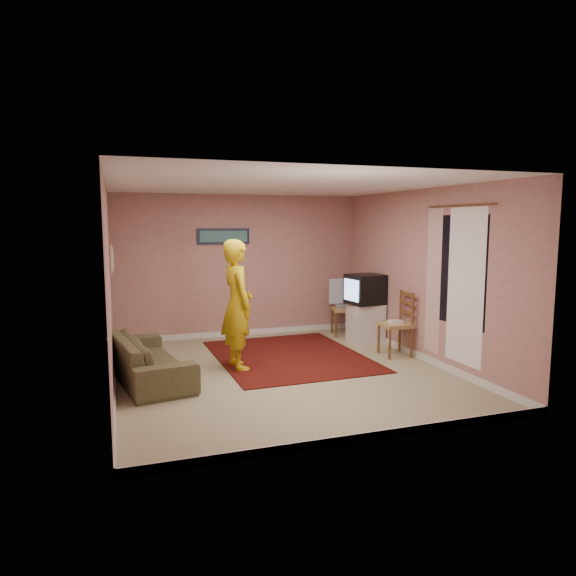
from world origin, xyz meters
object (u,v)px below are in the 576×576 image
object	(u,v)px
chair_a	(344,303)
chair_b	(396,317)
crt_tv	(366,289)
sofa	(148,358)
person	(237,305)
tv_cabinet	(365,323)

from	to	relation	value
chair_a	chair_b	xyz separation A→B (m)	(0.13, -1.62, 0.01)
crt_tv	sofa	xyz separation A→B (m)	(-3.74, -1.00, -0.65)
crt_tv	chair_b	bearing A→B (deg)	-95.07
chair_b	chair_a	bearing A→B (deg)	-171.94
crt_tv	person	size ratio (longest dim) A/B	0.36
sofa	chair_b	bearing A→B (deg)	-99.24
crt_tv	chair_b	world-z (taller)	crt_tv
sofa	tv_cabinet	bearing A→B (deg)	-85.01
chair_b	tv_cabinet	bearing A→B (deg)	-174.64
tv_cabinet	chair_a	distance (m)	0.73
crt_tv	sofa	bearing A→B (deg)	-172.45
tv_cabinet	crt_tv	distance (m)	0.60
chair_a	person	world-z (taller)	person
tv_cabinet	chair_b	xyz separation A→B (m)	(0.03, -0.95, 0.28)
tv_cabinet	chair_b	world-z (taller)	chair_b
chair_b	person	size ratio (longest dim) A/B	0.30
tv_cabinet	chair_b	distance (m)	0.99
crt_tv	sofa	size ratio (longest dim) A/B	0.33
crt_tv	person	distance (m)	2.63
tv_cabinet	chair_b	size ratio (longest dim) A/B	1.24
chair_b	person	xyz separation A→B (m)	(-2.52, 0.10, 0.31)
person	chair_b	bearing A→B (deg)	-98.49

